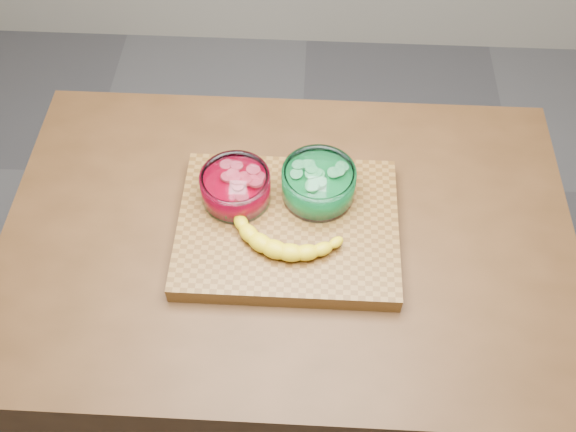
{
  "coord_description": "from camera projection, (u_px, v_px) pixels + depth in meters",
  "views": [
    {
      "loc": [
        0.04,
        -0.76,
        2.0
      ],
      "look_at": [
        0.0,
        0.0,
        0.96
      ],
      "focal_mm": 40.0,
      "sensor_mm": 36.0,
      "label": 1
    }
  ],
  "objects": [
    {
      "name": "ground",
      "position": [
        288.0,
        391.0,
        2.07
      ],
      "size": [
        3.5,
        3.5,
        0.0
      ],
      "primitive_type": "plane",
      "color": "#5A5A5E",
      "rests_on": "ground"
    },
    {
      "name": "bowl_red",
      "position": [
        236.0,
        187.0,
        1.32
      ],
      "size": [
        0.14,
        0.14,
        0.07
      ],
      "color": "white",
      "rests_on": "cutting_board"
    },
    {
      "name": "bowl_green",
      "position": [
        318.0,
        184.0,
        1.32
      ],
      "size": [
        0.15,
        0.15,
        0.07
      ],
      "color": "white",
      "rests_on": "cutting_board"
    },
    {
      "name": "counter",
      "position": [
        288.0,
        329.0,
        1.7
      ],
      "size": [
        1.2,
        0.8,
        0.9
      ],
      "primitive_type": "cube",
      "color": "#472B15",
      "rests_on": "ground"
    },
    {
      "name": "cutting_board",
      "position": [
        288.0,
        227.0,
        1.32
      ],
      "size": [
        0.45,
        0.35,
        0.04
      ],
      "primitive_type": "cube",
      "color": "brown",
      "rests_on": "counter"
    },
    {
      "name": "banana",
      "position": [
        285.0,
        232.0,
        1.27
      ],
      "size": [
        0.26,
        0.16,
        0.04
      ],
      "primitive_type": null,
      "color": "yellow",
      "rests_on": "cutting_board"
    }
  ]
}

